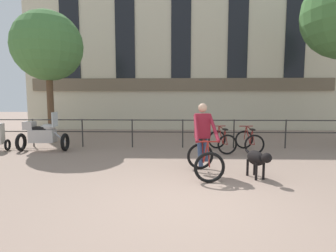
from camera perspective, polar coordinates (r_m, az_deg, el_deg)
The scene contains 9 objects.
ground_plane at distance 4.76m, azimuth 4.61°, elevation -16.45°, with size 60.00×60.00×0.00m, color gray.
canal_railing at distance 9.66m, azimuth 3.23°, elevation -0.56°, with size 15.05×0.05×1.05m.
building_facade at distance 15.74m, azimuth 2.84°, elevation 18.27°, with size 18.00×0.72×10.35m.
cyclist_with_bike at distance 6.33m, azimuth 7.74°, elevation -3.60°, with size 0.79×1.23×1.70m.
dog at distance 6.30m, azimuth 18.92°, elevation -6.76°, with size 0.43×1.00×0.66m.
parked_motorcycle at distance 10.01m, azimuth -25.69°, elevation -1.77°, with size 1.66×0.69×1.35m.
parked_bicycle_near_lamp at distance 9.19m, azimuth 11.66°, elevation -3.23°, with size 0.84×1.20×0.86m.
parked_bicycle_mid_left at distance 9.39m, azimuth 17.23°, elevation -3.18°, with size 0.73×1.15×0.86m.
tree_canalside_left at distance 11.92m, azimuth -24.71°, elevation 15.43°, with size 2.74×2.74×5.27m.
Camera 1 is at (-0.22, -4.39, 1.82)m, focal length 28.00 mm.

